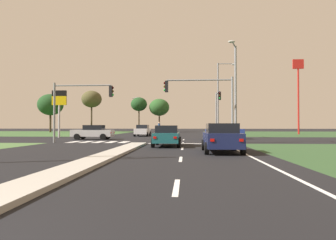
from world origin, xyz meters
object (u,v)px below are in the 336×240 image
at_px(car_blue_fifth, 225,132).
at_px(treeline_third, 139,104).
at_px(fastfood_pole_sign, 298,80).
at_px(traffic_signal_far_right, 217,106).
at_px(treeline_fourth, 159,107).
at_px(treeline_near, 51,105).
at_px(car_teal_second, 167,136).
at_px(pedestrian_at_median, 159,127).
at_px(treeline_second, 92,99).
at_px(car_white_third, 143,130).
at_px(street_lamp_second, 235,88).
at_px(fuel_price_totem, 59,103).
at_px(street_lamp_third, 219,96).
at_px(street_lamp_fourth, 138,112).
at_px(car_navy_near, 222,138).
at_px(traffic_signal_near_left, 77,101).
at_px(car_silver_fourth, 93,132).
at_px(traffic_signal_near_right, 206,97).

relative_size(car_blue_fifth, treeline_third, 0.54).
bearing_deg(fastfood_pole_sign, traffic_signal_far_right, -135.40).
bearing_deg(treeline_fourth, treeline_near, -175.02).
height_order(car_teal_second, traffic_signal_far_right, traffic_signal_far_right).
bearing_deg(pedestrian_at_median, car_blue_fifth, 141.26).
xyz_separation_m(traffic_signal_far_right, treeline_second, (-24.99, 28.86, 3.48)).
height_order(car_blue_fifth, treeline_second, treeline_second).
distance_m(car_white_third, traffic_signal_far_right, 11.32).
xyz_separation_m(traffic_signal_far_right, street_lamp_second, (0.36, -11.04, 0.87)).
bearing_deg(fastfood_pole_sign, treeline_second, 161.00).
bearing_deg(car_teal_second, fuel_price_totem, 134.86).
relative_size(fuel_price_totem, treeline_fourth, 0.79).
relative_size(traffic_signal_far_right, street_lamp_third, 0.58).
distance_m(street_lamp_fourth, treeline_second, 12.84).
xyz_separation_m(traffic_signal_far_right, fastfood_pole_sign, (15.22, 15.01, 5.32)).
distance_m(car_white_third, pedestrian_at_median, 2.65).
distance_m(car_navy_near, car_white_third, 25.89).
distance_m(treeline_second, treeline_third, 10.85).
xyz_separation_m(street_lamp_second, treeline_second, (-25.35, 39.90, 2.60)).
bearing_deg(pedestrian_at_median, traffic_signal_near_left, 84.19).
distance_m(car_teal_second, car_silver_fourth, 13.02).
distance_m(car_teal_second, fuel_price_totem, 20.46).
height_order(car_white_third, car_blue_fifth, car_blue_fifth).
bearing_deg(street_lamp_fourth, treeline_fourth, -55.33).
distance_m(pedestrian_at_median, fuel_price_totem, 13.97).
relative_size(car_teal_second, car_silver_fourth, 1.07).
relative_size(traffic_signal_near_right, traffic_signal_far_right, 1.03).
bearing_deg(street_lamp_third, car_blue_fifth, -91.94).
height_order(car_navy_near, fuel_price_totem, fuel_price_totem).
height_order(car_teal_second, treeline_fourth, treeline_fourth).
distance_m(car_white_third, street_lamp_second, 19.07).
bearing_deg(fuel_price_totem, treeline_fourth, 71.89).
bearing_deg(car_silver_fourth, traffic_signal_far_right, -68.26).
bearing_deg(treeline_fourth, street_lamp_third, -67.76).
distance_m(street_lamp_second, fuel_price_totem, 22.21).
height_order(car_white_third, treeline_third, treeline_third).
xyz_separation_m(street_lamp_second, fastfood_pole_sign, (14.86, 26.06, 4.45)).
xyz_separation_m(traffic_signal_near_right, traffic_signal_far_right, (2.17, 11.79, -0.03)).
xyz_separation_m(traffic_signal_near_left, treeline_fourth, (3.46, 40.49, 1.84)).
distance_m(car_white_third, street_lamp_third, 11.59).
height_order(car_blue_fifth, street_lamp_third, street_lamp_third).
bearing_deg(car_white_third, treeline_fourth, -90.41).
height_order(car_teal_second, street_lamp_second, street_lamp_second).
height_order(car_silver_fourth, street_lamp_second, street_lamp_second).
distance_m(car_teal_second, treeline_near, 50.81).
bearing_deg(street_lamp_fourth, car_teal_second, -78.66).
height_order(traffic_signal_far_right, treeline_near, treeline_near).
relative_size(street_lamp_second, fuel_price_totem, 1.45).
distance_m(traffic_signal_near_left, street_lamp_fourth, 49.37).
bearing_deg(traffic_signal_near_right, street_lamp_fourth, 105.47).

